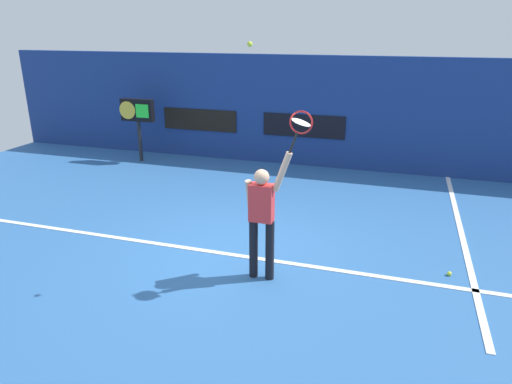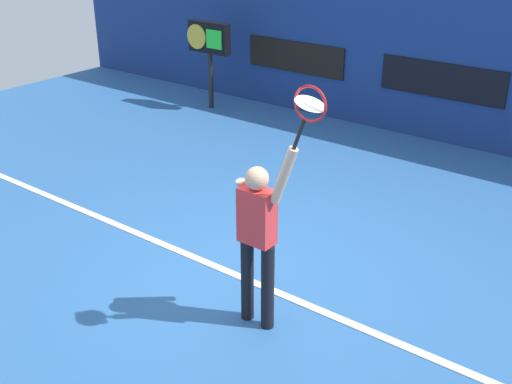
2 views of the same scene
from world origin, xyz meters
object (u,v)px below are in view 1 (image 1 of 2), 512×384
object	(u,v)px
tennis_player	(262,215)
tennis_racket	(300,125)
tennis_ball	(250,44)
spare_ball	(449,274)
scoreboard_clock	(137,113)

from	to	relation	value
tennis_player	tennis_racket	bearing A→B (deg)	-0.47
tennis_racket	tennis_ball	distance (m)	1.21
spare_ball	tennis_player	bearing A→B (deg)	-161.72
tennis_player	tennis_racket	distance (m)	1.43
tennis_player	scoreboard_clock	size ratio (longest dim) A/B	1.14
tennis_racket	spare_ball	bearing A→B (deg)	22.33
tennis_racket	tennis_ball	xyz separation A→B (m)	(-0.67, -0.06, 1.00)
tennis_player	scoreboard_clock	world-z (taller)	tennis_player
tennis_racket	tennis_ball	world-z (taller)	tennis_ball
tennis_player	tennis_ball	bearing A→B (deg)	-158.34
tennis_racket	spare_ball	world-z (taller)	tennis_racket
tennis_player	tennis_ball	xyz separation A→B (m)	(-0.15, -0.06, 2.34)
tennis_racket	spare_ball	xyz separation A→B (m)	(2.18, 0.90, -2.31)
tennis_player	spare_ball	distance (m)	3.00
scoreboard_clock	spare_ball	bearing A→B (deg)	-28.72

